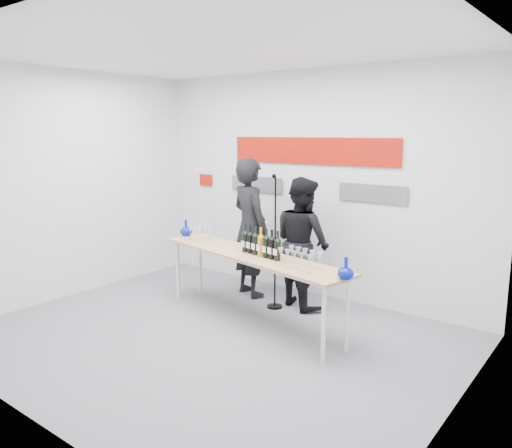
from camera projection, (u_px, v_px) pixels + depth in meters
The scene contains 12 objects.
ground at pixel (212, 338), 5.40m from camera, with size 5.00×5.00×0.00m, color slate.
back_wall at pixel (311, 185), 6.69m from camera, with size 5.00×0.04×3.00m, color silver.
signage at pixel (307, 162), 6.64m from camera, with size 3.38×0.02×0.79m.
tasting_table at pixel (251, 259), 5.74m from camera, with size 2.78×1.05×0.82m.
wine_bottles at pixel (261, 242), 5.60m from camera, with size 0.62×0.19×0.33m.
decanter_left at pixel (186, 228), 6.72m from camera, with size 0.16×0.16×0.21m, color #07138F, non-canonical shape.
decanter_right at pixel (346, 268), 4.73m from camera, with size 0.16×0.16×0.21m, color #07138F, non-canonical shape.
glasses_left at pixel (200, 233), 6.46m from camera, with size 0.29×0.26×0.18m.
glasses_right at pixel (300, 259), 5.15m from camera, with size 0.49×0.30×0.18m.
presenter_left at pixel (250, 228), 6.68m from camera, with size 0.68×0.45×1.86m, color black.
presenter_right at pixel (302, 242), 6.29m from camera, with size 0.80×0.63×1.65m, color black.
mic_stand at pixel (275, 268), 6.24m from camera, with size 0.20×0.20×1.70m.
Camera 1 is at (3.48, -3.74, 2.20)m, focal length 35.00 mm.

